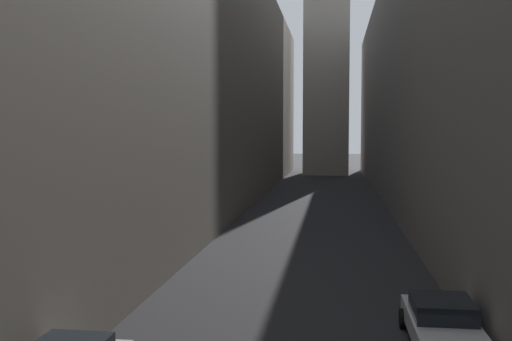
{
  "coord_description": "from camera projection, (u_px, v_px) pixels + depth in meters",
  "views": [
    {
      "loc": [
        1.33,
        5.54,
        6.12
      ],
      "look_at": [
        0.0,
        15.55,
        5.48
      ],
      "focal_mm": 41.73,
      "sensor_mm": 36.0,
      "label": 1
    }
  ],
  "objects": [
    {
      "name": "ground_plane",
      "position": [
        316.0,
        218.0,
        42.57
      ],
      "size": [
        264.0,
        264.0,
        0.0
      ],
      "primitive_type": "plane",
      "color": "#232326"
    },
    {
      "name": "building_block_left",
      "position": [
        148.0,
        73.0,
        45.57
      ],
      "size": [
        14.87,
        108.0,
        21.35
      ],
      "primitive_type": "cube",
      "color": "#60594F",
      "rests_on": "ground"
    },
    {
      "name": "building_block_right",
      "position": [
        485.0,
        76.0,
        42.34
      ],
      "size": [
        12.76,
        108.0,
        20.31
      ],
      "primitive_type": "cube",
      "color": "slate",
      "rests_on": "ground"
    },
    {
      "name": "parked_car_right_far",
      "position": [
        442.0,
        322.0,
        16.96
      ],
      "size": [
        2.03,
        4.47,
        1.4
      ],
      "rotation": [
        0.0,
        0.0,
        1.57
      ],
      "color": "silver",
      "rests_on": "ground"
    }
  ]
}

